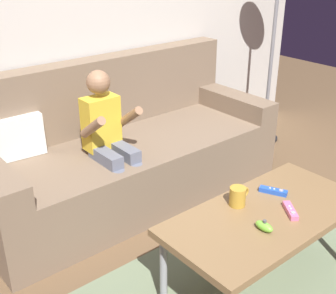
# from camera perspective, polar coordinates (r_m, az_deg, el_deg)

# --- Properties ---
(wall_back) EXTENTS (4.13, 0.05, 2.50)m
(wall_back) POSITION_cam_1_polar(r_m,az_deg,el_deg) (3.08, -10.11, 18.04)
(wall_back) COLOR beige
(wall_back) RESTS_ON ground
(couch) EXTENTS (2.04, 0.80, 0.90)m
(couch) POSITION_cam_1_polar(r_m,az_deg,el_deg) (3.01, -5.53, -0.69)
(couch) COLOR #75604C
(couch) RESTS_ON ground
(person_seated_on_couch) EXTENTS (0.30, 0.37, 0.93)m
(person_seated_on_couch) POSITION_cam_1_polar(r_m,az_deg,el_deg) (2.67, -7.50, 1.13)
(person_seated_on_couch) COLOR slate
(person_seated_on_couch) RESTS_ON ground
(coffee_table) EXTENTS (1.03, 0.51, 0.43)m
(coffee_table) POSITION_cam_1_polar(r_m,az_deg,el_deg) (2.20, 12.37, -9.04)
(coffee_table) COLOR brown
(coffee_table) RESTS_ON ground
(area_rug) EXTENTS (1.77, 1.11, 0.01)m
(area_rug) POSITION_cam_1_polar(r_m,az_deg,el_deg) (2.43, 11.51, -16.67)
(area_rug) COLOR #6B7A5B
(area_rug) RESTS_ON ground
(game_remote_pink_near_edge) EXTENTS (0.11, 0.13, 0.03)m
(game_remote_pink_near_edge) POSITION_cam_1_polar(r_m,az_deg,el_deg) (2.20, 15.37, -7.84)
(game_remote_pink_near_edge) COLOR pink
(game_remote_pink_near_edge) RESTS_ON coffee_table
(nunchuk_lime) EXTENTS (0.05, 0.09, 0.05)m
(nunchuk_lime) POSITION_cam_1_polar(r_m,az_deg,el_deg) (2.04, 12.18, -9.87)
(nunchuk_lime) COLOR #72C638
(nunchuk_lime) RESTS_ON coffee_table
(game_remote_blue_far_corner) EXTENTS (0.09, 0.14, 0.03)m
(game_remote_blue_far_corner) POSITION_cam_1_polar(r_m,az_deg,el_deg) (2.33, 13.31, -5.50)
(game_remote_blue_far_corner) COLOR blue
(game_remote_blue_far_corner) RESTS_ON coffee_table
(coffee_mug) EXTENTS (0.12, 0.08, 0.10)m
(coffee_mug) POSITION_cam_1_polar(r_m,az_deg,el_deg) (2.19, 8.93, -6.24)
(coffee_mug) COLOR #B78C2D
(coffee_mug) RESTS_ON coffee_table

